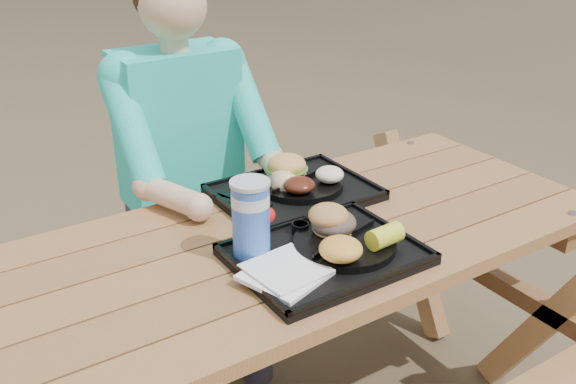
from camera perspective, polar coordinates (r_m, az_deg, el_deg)
picnic_table at (r=1.93m, az=0.00°, el=-13.71°), size 1.80×1.49×0.75m
tray_near at (r=1.61m, az=3.34°, el=-5.67°), size 0.45×0.35×0.02m
tray_far at (r=1.93m, az=0.54°, el=-0.11°), size 0.45×0.35×0.02m
plate_near at (r=1.63m, az=5.04°, el=-4.59°), size 0.26×0.26×0.02m
plate_far at (r=1.94m, az=1.12°, el=0.73°), size 0.26×0.26×0.02m
napkin_stack at (r=1.50m, az=-0.29°, el=-7.24°), size 0.21×0.21×0.02m
soda_cup at (r=1.55m, az=-3.31°, el=-2.50°), size 0.09×0.09×0.19m
condiment_bbq at (r=1.68m, az=1.10°, el=-3.22°), size 0.05×0.05×0.03m
condiment_mustard at (r=1.72m, az=2.33°, el=-2.53°), size 0.05×0.05×0.03m
sandwich at (r=1.63m, az=4.12°, el=-1.70°), size 0.11×0.11×0.11m
mac_cheese at (r=1.53m, az=4.72°, el=-5.07°), size 0.11×0.11×0.05m
corn_cob at (r=1.60m, az=8.61°, el=-3.90°), size 0.09×0.09×0.05m
cutlery_far at (r=1.86m, az=-4.00°, el=-0.73°), size 0.11×0.17×0.01m
burger at (r=1.95m, az=-0.10°, el=2.86°), size 0.12×0.12×0.11m
baked_beans at (r=1.86m, az=1.01°, el=0.63°), size 0.09×0.09×0.04m
potato_salad at (r=1.93m, az=3.72°, el=1.57°), size 0.09×0.09×0.05m
diner at (r=2.25m, az=-9.12°, el=0.03°), size 0.48×0.84×1.28m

